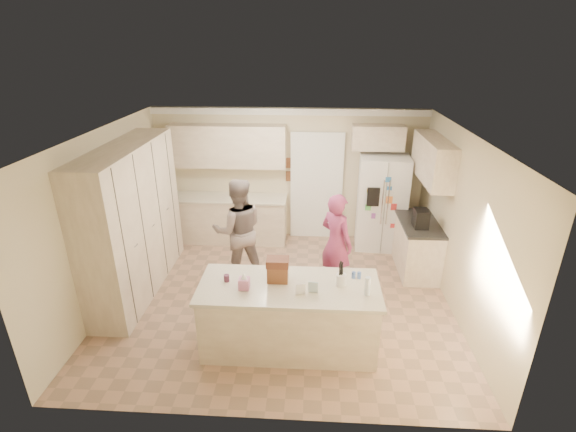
# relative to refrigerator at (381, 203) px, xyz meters

# --- Properties ---
(floor) EXTENTS (5.20, 4.60, 0.02)m
(floor) POSITION_rel_refrigerator_xyz_m (-1.79, -1.91, -0.91)
(floor) COLOR #A37E64
(floor) RESTS_ON ground
(ceiling) EXTENTS (5.20, 4.60, 0.02)m
(ceiling) POSITION_rel_refrigerator_xyz_m (-1.79, -1.91, 1.71)
(ceiling) COLOR white
(ceiling) RESTS_ON wall_back
(wall_back) EXTENTS (5.20, 0.02, 2.60)m
(wall_back) POSITION_rel_refrigerator_xyz_m (-1.79, 0.40, 0.40)
(wall_back) COLOR beige
(wall_back) RESTS_ON ground
(wall_front) EXTENTS (5.20, 0.02, 2.60)m
(wall_front) POSITION_rel_refrigerator_xyz_m (-1.79, -4.22, 0.40)
(wall_front) COLOR beige
(wall_front) RESTS_ON ground
(wall_left) EXTENTS (0.02, 4.60, 2.60)m
(wall_left) POSITION_rel_refrigerator_xyz_m (-4.40, -1.91, 0.40)
(wall_left) COLOR beige
(wall_left) RESTS_ON ground
(wall_right) EXTENTS (0.02, 4.60, 2.60)m
(wall_right) POSITION_rel_refrigerator_xyz_m (0.82, -1.91, 0.40)
(wall_right) COLOR beige
(wall_right) RESTS_ON ground
(crown_back) EXTENTS (5.20, 0.08, 0.12)m
(crown_back) POSITION_rel_refrigerator_xyz_m (-1.79, 0.35, 1.63)
(crown_back) COLOR white
(crown_back) RESTS_ON wall_back
(pantry_bank) EXTENTS (0.60, 2.60, 2.35)m
(pantry_bank) POSITION_rel_refrigerator_xyz_m (-4.09, -1.71, 0.28)
(pantry_bank) COLOR #F3E2C4
(pantry_bank) RESTS_ON floor
(back_base_cab) EXTENTS (2.20, 0.60, 0.88)m
(back_base_cab) POSITION_rel_refrigerator_xyz_m (-2.94, 0.09, -0.46)
(back_base_cab) COLOR #F3E2C4
(back_base_cab) RESTS_ON floor
(back_countertop) EXTENTS (2.24, 0.63, 0.04)m
(back_countertop) POSITION_rel_refrigerator_xyz_m (-2.94, 0.08, 0.00)
(back_countertop) COLOR beige
(back_countertop) RESTS_ON back_base_cab
(back_upper_cab) EXTENTS (2.20, 0.35, 0.80)m
(back_upper_cab) POSITION_rel_refrigerator_xyz_m (-2.94, 0.22, 1.00)
(back_upper_cab) COLOR #F3E2C4
(back_upper_cab) RESTS_ON wall_back
(doorway_opening) EXTENTS (0.90, 0.06, 2.10)m
(doorway_opening) POSITION_rel_refrigerator_xyz_m (-1.24, 0.37, 0.15)
(doorway_opening) COLOR black
(doorway_opening) RESTS_ON floor
(doorway_casing) EXTENTS (1.02, 0.03, 2.22)m
(doorway_casing) POSITION_rel_refrigerator_xyz_m (-1.24, 0.34, 0.15)
(doorway_casing) COLOR white
(doorway_casing) RESTS_ON floor
(wall_frame_upper) EXTENTS (0.15, 0.02, 0.20)m
(wall_frame_upper) POSITION_rel_refrigerator_xyz_m (-1.77, 0.36, 0.65)
(wall_frame_upper) COLOR brown
(wall_frame_upper) RESTS_ON wall_back
(wall_frame_lower) EXTENTS (0.15, 0.02, 0.20)m
(wall_frame_lower) POSITION_rel_refrigerator_xyz_m (-1.77, 0.36, 0.38)
(wall_frame_lower) COLOR brown
(wall_frame_lower) RESTS_ON wall_back
(refrigerator) EXTENTS (0.95, 0.76, 1.80)m
(refrigerator) POSITION_rel_refrigerator_xyz_m (0.00, 0.00, 0.00)
(refrigerator) COLOR white
(refrigerator) RESTS_ON floor
(fridge_seam) EXTENTS (0.02, 0.02, 1.78)m
(fridge_seam) POSITION_rel_refrigerator_xyz_m (0.00, -0.36, 0.00)
(fridge_seam) COLOR gray
(fridge_seam) RESTS_ON refrigerator
(fridge_dispenser) EXTENTS (0.22, 0.03, 0.35)m
(fridge_dispenser) POSITION_rel_refrigerator_xyz_m (-0.22, -0.37, 0.25)
(fridge_dispenser) COLOR black
(fridge_dispenser) RESTS_ON refrigerator
(fridge_handle_l) EXTENTS (0.02, 0.02, 0.85)m
(fridge_handle_l) POSITION_rel_refrigerator_xyz_m (-0.05, -0.37, 0.15)
(fridge_handle_l) COLOR silver
(fridge_handle_l) RESTS_ON refrigerator
(fridge_handle_r) EXTENTS (0.02, 0.02, 0.85)m
(fridge_handle_r) POSITION_rel_refrigerator_xyz_m (0.05, -0.37, 0.15)
(fridge_handle_r) COLOR silver
(fridge_handle_r) RESTS_ON refrigerator
(over_fridge_cab) EXTENTS (0.95, 0.35, 0.45)m
(over_fridge_cab) POSITION_rel_refrigerator_xyz_m (-0.14, 0.22, 1.20)
(over_fridge_cab) COLOR #F3E2C4
(over_fridge_cab) RESTS_ON wall_back
(right_base_cab) EXTENTS (0.60, 1.20, 0.88)m
(right_base_cab) POSITION_rel_refrigerator_xyz_m (0.51, -0.91, -0.46)
(right_base_cab) COLOR #F3E2C4
(right_base_cab) RESTS_ON floor
(right_countertop) EXTENTS (0.63, 1.24, 0.04)m
(right_countertop) POSITION_rel_refrigerator_xyz_m (0.50, -0.91, 0.00)
(right_countertop) COLOR #2D2B28
(right_countertop) RESTS_ON right_base_cab
(right_upper_cab) EXTENTS (0.35, 1.50, 0.70)m
(right_upper_cab) POSITION_rel_refrigerator_xyz_m (0.64, -0.71, 1.05)
(right_upper_cab) COLOR #F3E2C4
(right_upper_cab) RESTS_ON wall_right
(coffee_maker) EXTENTS (0.22, 0.28, 0.30)m
(coffee_maker) POSITION_rel_refrigerator_xyz_m (0.46, -1.11, 0.17)
(coffee_maker) COLOR black
(coffee_maker) RESTS_ON right_countertop
(island_base) EXTENTS (2.20, 0.90, 0.88)m
(island_base) POSITION_rel_refrigerator_xyz_m (-1.59, -3.01, -0.46)
(island_base) COLOR #F3E2C4
(island_base) RESTS_ON floor
(island_top) EXTENTS (2.28, 0.96, 0.05)m
(island_top) POSITION_rel_refrigerator_xyz_m (-1.59, -3.01, 0.00)
(island_top) COLOR beige
(island_top) RESTS_ON island_base
(utensil_crock) EXTENTS (0.13, 0.13, 0.15)m
(utensil_crock) POSITION_rel_refrigerator_xyz_m (-0.94, -2.96, 0.10)
(utensil_crock) COLOR white
(utensil_crock) RESTS_ON island_top
(tissue_box) EXTENTS (0.13, 0.13, 0.14)m
(tissue_box) POSITION_rel_refrigerator_xyz_m (-2.14, -3.11, 0.10)
(tissue_box) COLOR #C873A1
(tissue_box) RESTS_ON island_top
(tissue_plume) EXTENTS (0.08, 0.08, 0.08)m
(tissue_plume) POSITION_rel_refrigerator_xyz_m (-2.14, -3.11, 0.20)
(tissue_plume) COLOR white
(tissue_plume) RESTS_ON tissue_box
(dollhouse_body) EXTENTS (0.26, 0.18, 0.22)m
(dollhouse_body) POSITION_rel_refrigerator_xyz_m (-1.74, -2.91, 0.14)
(dollhouse_body) COLOR brown
(dollhouse_body) RESTS_ON island_top
(dollhouse_roof) EXTENTS (0.28, 0.20, 0.10)m
(dollhouse_roof) POSITION_rel_refrigerator_xyz_m (-1.74, -2.91, 0.30)
(dollhouse_roof) COLOR #592D1E
(dollhouse_roof) RESTS_ON dollhouse_body
(jam_jar) EXTENTS (0.07, 0.07, 0.09)m
(jam_jar) POSITION_rel_refrigerator_xyz_m (-2.39, -2.96, 0.07)
(jam_jar) COLOR #59263F
(jam_jar) RESTS_ON island_top
(greeting_card_a) EXTENTS (0.12, 0.06, 0.16)m
(greeting_card_a) POSITION_rel_refrigerator_xyz_m (-1.44, -3.21, 0.11)
(greeting_card_a) COLOR white
(greeting_card_a) RESTS_ON island_top
(greeting_card_b) EXTENTS (0.12, 0.05, 0.16)m
(greeting_card_b) POSITION_rel_refrigerator_xyz_m (-1.29, -3.16, 0.11)
(greeting_card_b) COLOR silver
(greeting_card_b) RESTS_ON island_top
(water_bottle) EXTENTS (0.07, 0.07, 0.24)m
(water_bottle) POSITION_rel_refrigerator_xyz_m (-0.64, -3.16, 0.14)
(water_bottle) COLOR silver
(water_bottle) RESTS_ON island_top
(shaker_salt) EXTENTS (0.05, 0.05, 0.09)m
(shaker_salt) POSITION_rel_refrigerator_xyz_m (-0.77, -2.79, 0.07)
(shaker_salt) COLOR #496AAF
(shaker_salt) RESTS_ON island_top
(shaker_pepper) EXTENTS (0.05, 0.05, 0.09)m
(shaker_pepper) POSITION_rel_refrigerator_xyz_m (-0.70, -2.79, 0.07)
(shaker_pepper) COLOR #496AAF
(shaker_pepper) RESTS_ON island_top
(teen_boy) EXTENTS (1.00, 0.87, 1.76)m
(teen_boy) POSITION_rel_refrigerator_xyz_m (-2.51, -1.34, -0.02)
(teen_boy) COLOR gray
(teen_boy) RESTS_ON floor
(teen_girl) EXTENTS (0.70, 0.69, 1.63)m
(teen_girl) POSITION_rel_refrigerator_xyz_m (-0.92, -1.57, -0.08)
(teen_girl) COLOR #B13B64
(teen_girl) RESTS_ON floor
(fridge_magnets) EXTENTS (0.76, 0.02, 1.44)m
(fridge_magnets) POSITION_rel_refrigerator_xyz_m (0.00, -0.36, 0.00)
(fridge_magnets) COLOR tan
(fridge_magnets) RESTS_ON refrigerator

